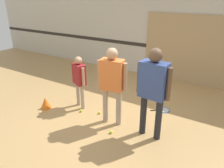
% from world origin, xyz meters
% --- Properties ---
extents(ground_plane, '(16.00, 16.00, 0.00)m').
position_xyz_m(ground_plane, '(0.00, 0.00, 0.00)').
color(ground_plane, tan).
extents(wall_back, '(16.00, 0.07, 3.20)m').
position_xyz_m(wall_back, '(0.00, 3.21, 1.60)').
color(wall_back, beige).
rests_on(wall_back, ground_plane).
extents(wall_panel, '(2.55, 0.05, 2.11)m').
position_xyz_m(wall_panel, '(0.77, 3.16, 1.06)').
color(wall_panel, tan).
rests_on(wall_panel, ground_plane).
extents(person_instructor, '(0.63, 0.34, 1.69)m').
position_xyz_m(person_instructor, '(0.15, -0.10, 1.04)').
color(person_instructor, tan).
rests_on(person_instructor, ground_plane).
extents(person_student_left, '(0.46, 0.33, 1.31)m').
position_xyz_m(person_student_left, '(-0.91, 0.11, 0.81)').
color(person_student_left, tan).
rests_on(person_student_left, ground_plane).
extents(person_student_right, '(0.68, 0.31, 1.80)m').
position_xyz_m(person_student_right, '(1.05, -0.11, 1.11)').
color(person_student_right, '#232328').
rests_on(person_student_right, ground_plane).
extents(racket_spare_on_floor, '(0.48, 0.41, 0.03)m').
position_xyz_m(racket_spare_on_floor, '(0.94, 1.02, 0.01)').
color(racket_spare_on_floor, blue).
rests_on(racket_spare_on_floor, ground_plane).
extents(tennis_ball_near_instructor, '(0.07, 0.07, 0.07)m').
position_xyz_m(tennis_ball_near_instructor, '(0.35, -0.46, 0.03)').
color(tennis_ball_near_instructor, '#CCE038').
rests_on(tennis_ball_near_instructor, ground_plane).
extents(tennis_ball_by_spare_racket, '(0.07, 0.07, 0.07)m').
position_xyz_m(tennis_ball_by_spare_racket, '(0.74, 1.16, 0.03)').
color(tennis_ball_by_spare_racket, '#CCE038').
rests_on(tennis_ball_by_spare_racket, ground_plane).
extents(tennis_ball_stray_left, '(0.07, 0.07, 0.07)m').
position_xyz_m(tennis_ball_stray_left, '(-0.30, 0.06, 0.03)').
color(tennis_ball_stray_left, '#CCE038').
rests_on(tennis_ball_stray_left, ground_plane).
extents(tennis_ball_stray_right, '(0.07, 0.07, 0.07)m').
position_xyz_m(tennis_ball_stray_right, '(-0.73, -0.11, 0.03)').
color(tennis_ball_stray_right, '#CCE038').
rests_on(tennis_ball_stray_right, ground_plane).
extents(training_cone, '(0.26, 0.26, 0.29)m').
position_xyz_m(training_cone, '(-1.60, -0.42, 0.15)').
color(training_cone, orange).
rests_on(training_cone, ground_plane).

